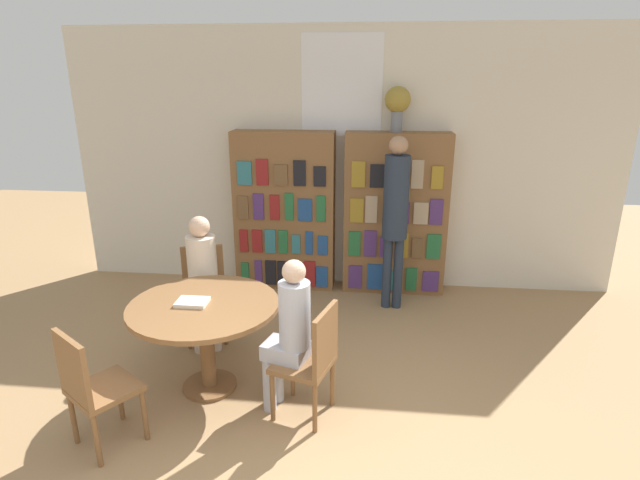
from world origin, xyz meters
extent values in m
cube|color=beige|center=(0.00, 3.51, 1.50)|extent=(6.40, 0.06, 3.00)
cube|color=white|center=(0.00, 3.47, 2.35)|extent=(0.90, 0.01, 1.10)
cube|color=brown|center=(-0.65, 3.32, 0.93)|extent=(1.17, 0.32, 1.86)
cube|color=#236638|center=(-1.12, 3.15, 0.19)|extent=(0.09, 0.02, 0.27)
cube|color=#4C2D6B|center=(-0.95, 3.15, 0.21)|extent=(0.09, 0.02, 0.30)
cube|color=black|center=(-0.80, 3.15, 0.21)|extent=(0.13, 0.02, 0.31)
cube|color=black|center=(-0.65, 3.15, 0.21)|extent=(0.14, 0.02, 0.30)
cube|color=olive|center=(-0.48, 3.15, 0.20)|extent=(0.14, 0.02, 0.29)
cube|color=maroon|center=(-0.33, 3.15, 0.22)|extent=(0.14, 0.02, 0.32)
cube|color=navy|center=(-0.19, 3.15, 0.19)|extent=(0.13, 0.02, 0.25)
cube|color=maroon|center=(-1.11, 3.15, 0.60)|extent=(0.10, 0.02, 0.27)
cube|color=maroon|center=(-0.95, 3.15, 0.60)|extent=(0.12, 0.02, 0.28)
cube|color=#2D707A|center=(-0.80, 3.15, 0.61)|extent=(0.13, 0.02, 0.29)
cube|color=#236638|center=(-0.64, 3.15, 0.61)|extent=(0.11, 0.02, 0.28)
cube|color=#2D707A|center=(-0.49, 3.15, 0.58)|extent=(0.10, 0.02, 0.23)
cube|color=navy|center=(-0.34, 3.15, 0.60)|extent=(0.08, 0.02, 0.28)
cube|color=navy|center=(-0.18, 3.15, 0.58)|extent=(0.11, 0.02, 0.23)
cube|color=brown|center=(-1.10, 3.15, 1.01)|extent=(0.12, 0.02, 0.27)
cube|color=#4C2D6B|center=(-0.92, 3.15, 1.02)|extent=(0.12, 0.02, 0.30)
cube|color=maroon|center=(-0.73, 3.15, 1.02)|extent=(0.11, 0.02, 0.29)
cube|color=#236638|center=(-0.56, 3.15, 1.03)|extent=(0.10, 0.02, 0.32)
cube|color=navy|center=(-0.38, 3.15, 1.00)|extent=(0.16, 0.02, 0.26)
cube|color=#236638|center=(-0.20, 3.15, 1.02)|extent=(0.10, 0.02, 0.30)
cube|color=#2D707A|center=(-1.07, 3.15, 1.41)|extent=(0.17, 0.02, 0.27)
cube|color=maroon|center=(-0.86, 3.15, 1.42)|extent=(0.14, 0.02, 0.29)
cube|color=brown|center=(-0.65, 3.15, 1.39)|extent=(0.15, 0.02, 0.24)
cube|color=black|center=(-0.44, 3.15, 1.42)|extent=(0.14, 0.02, 0.29)
cube|color=black|center=(-0.21, 3.15, 1.39)|extent=(0.14, 0.02, 0.22)
cube|color=brown|center=(0.65, 3.32, 0.93)|extent=(1.17, 0.32, 1.86)
cube|color=#4C2D6B|center=(0.21, 3.15, 0.20)|extent=(0.16, 0.02, 0.28)
cube|color=navy|center=(0.44, 3.15, 0.21)|extent=(0.18, 0.02, 0.31)
cube|color=#2D707A|center=(0.64, 3.15, 0.18)|extent=(0.15, 0.02, 0.24)
cube|color=#236638|center=(0.86, 3.15, 0.20)|extent=(0.12, 0.02, 0.28)
cube|color=#4C2D6B|center=(1.08, 3.15, 0.18)|extent=(0.18, 0.02, 0.24)
cube|color=#236638|center=(0.19, 3.15, 0.61)|extent=(0.14, 0.02, 0.29)
cube|color=#4C2D6B|center=(0.37, 3.15, 0.62)|extent=(0.14, 0.02, 0.31)
cube|color=#4C2D6B|center=(0.55, 3.15, 0.58)|extent=(0.14, 0.02, 0.24)
cube|color=olive|center=(0.73, 3.15, 0.61)|extent=(0.14, 0.02, 0.30)
cube|color=brown|center=(0.91, 3.15, 0.58)|extent=(0.12, 0.02, 0.24)
cube|color=#236638|center=(1.09, 3.15, 0.61)|extent=(0.16, 0.02, 0.29)
cube|color=olive|center=(0.21, 3.15, 1.01)|extent=(0.15, 0.02, 0.28)
cube|color=tan|center=(0.37, 3.15, 1.03)|extent=(0.13, 0.02, 0.31)
cube|color=#2D707A|center=(0.56, 3.15, 1.01)|extent=(0.12, 0.02, 0.29)
cube|color=#4C2D6B|center=(0.73, 3.15, 0.99)|extent=(0.14, 0.02, 0.25)
cube|color=tan|center=(0.92, 3.15, 0.99)|extent=(0.16, 0.02, 0.25)
cube|color=#4C2D6B|center=(1.09, 3.15, 1.02)|extent=(0.14, 0.02, 0.29)
cube|color=olive|center=(0.22, 3.15, 1.42)|extent=(0.15, 0.02, 0.29)
cube|color=black|center=(0.43, 3.15, 1.41)|extent=(0.17, 0.02, 0.26)
cube|color=brown|center=(0.65, 3.15, 1.40)|extent=(0.16, 0.02, 0.26)
cube|color=tan|center=(0.86, 3.15, 1.43)|extent=(0.13, 0.02, 0.31)
cube|color=olive|center=(1.07, 3.15, 1.40)|extent=(0.13, 0.02, 0.25)
cylinder|color=slate|center=(0.61, 3.32, 1.98)|extent=(0.13, 0.13, 0.23)
sphere|color=olive|center=(0.61, 3.32, 2.21)|extent=(0.28, 0.28, 0.28)
cylinder|color=brown|center=(-0.91, 1.12, 0.01)|extent=(0.44, 0.44, 0.03)
cylinder|color=brown|center=(-0.91, 1.12, 0.37)|extent=(0.12, 0.12, 0.69)
cylinder|color=brown|center=(-0.91, 1.12, 0.74)|extent=(1.18, 1.18, 0.04)
cube|color=brown|center=(-1.39, 0.42, 0.42)|extent=(0.56, 0.56, 0.04)
cube|color=brown|center=(-1.50, 0.27, 0.67)|extent=(0.35, 0.26, 0.45)
cylinder|color=brown|center=(-1.44, 0.66, 0.20)|extent=(0.04, 0.04, 0.40)
cylinder|color=brown|center=(-1.16, 0.46, 0.20)|extent=(0.04, 0.04, 0.40)
cylinder|color=brown|center=(-1.63, 0.38, 0.20)|extent=(0.04, 0.04, 0.40)
cylinder|color=brown|center=(-1.35, 0.18, 0.20)|extent=(0.04, 0.04, 0.40)
cube|color=brown|center=(-1.19, 1.92, 0.42)|extent=(0.51, 0.51, 0.04)
cube|color=brown|center=(-1.25, 2.09, 0.67)|extent=(0.39, 0.17, 0.45)
cylinder|color=brown|center=(-0.97, 1.81, 0.20)|extent=(0.04, 0.04, 0.40)
cylinder|color=brown|center=(-1.29, 1.70, 0.20)|extent=(0.04, 0.04, 0.40)
cylinder|color=brown|center=(-1.09, 2.14, 0.20)|extent=(0.04, 0.04, 0.40)
cylinder|color=brown|center=(-1.41, 2.02, 0.20)|extent=(0.04, 0.04, 0.40)
cube|color=brown|center=(-0.10, 0.87, 0.42)|extent=(0.50, 0.50, 0.04)
cube|color=brown|center=(0.07, 0.82, 0.67)|extent=(0.15, 0.39, 0.45)
cylinder|color=brown|center=(-0.31, 0.76, 0.20)|extent=(0.04, 0.04, 0.40)
cylinder|color=brown|center=(-0.21, 1.09, 0.20)|extent=(0.04, 0.04, 0.40)
cylinder|color=brown|center=(0.02, 0.66, 0.20)|extent=(0.04, 0.04, 0.40)
cylinder|color=brown|center=(0.11, 0.99, 0.20)|extent=(0.04, 0.04, 0.40)
cube|color=beige|center=(-1.14, 1.79, 0.50)|extent=(0.36, 0.39, 0.12)
cylinder|color=beige|center=(-1.17, 1.86, 0.81)|extent=(0.27, 0.27, 0.50)
sphere|color=#DBB293|center=(-1.17, 1.86, 1.16)|extent=(0.19, 0.19, 0.19)
cylinder|color=beige|center=(-1.04, 1.71, 0.22)|extent=(0.10, 0.10, 0.44)
cylinder|color=beige|center=(-1.18, 1.66, 0.22)|extent=(0.10, 0.10, 0.44)
cube|color=#B2B7C6|center=(-0.23, 0.91, 0.50)|extent=(0.37, 0.31, 0.12)
cylinder|color=#B2B7C6|center=(-0.16, 0.89, 0.81)|extent=(0.23, 0.23, 0.50)
sphere|color=#DBB293|center=(-0.16, 0.89, 1.15)|extent=(0.17, 0.17, 0.17)
cylinder|color=#B2B7C6|center=(-0.36, 0.89, 0.22)|extent=(0.10, 0.10, 0.44)
cylinder|color=#B2B7C6|center=(-0.32, 1.01, 0.22)|extent=(0.10, 0.10, 0.44)
cylinder|color=#232D3D|center=(0.56, 2.81, 0.41)|extent=(0.10, 0.10, 0.81)
cylinder|color=#232D3D|center=(0.68, 2.81, 0.41)|extent=(0.10, 0.10, 0.81)
cylinder|color=#232D3D|center=(0.62, 2.81, 1.25)|extent=(0.26, 0.26, 0.88)
sphere|color=#A37A5B|center=(0.62, 2.81, 1.79)|extent=(0.19, 0.19, 0.19)
cylinder|color=#232D3D|center=(0.70, 3.06, 1.47)|extent=(0.07, 0.30, 0.07)
cube|color=silver|center=(-0.99, 1.10, 0.77)|extent=(0.24, 0.18, 0.03)
camera|label=1|loc=(0.37, -2.31, 2.44)|focal=28.00mm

